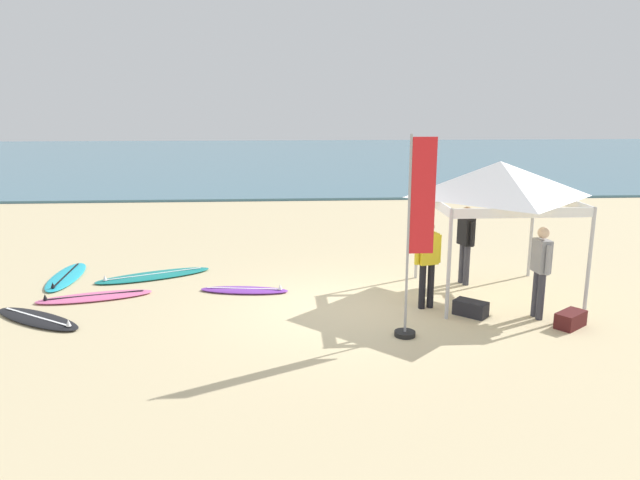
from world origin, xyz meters
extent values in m
plane|color=beige|center=(0.00, 0.00, 0.00)|extent=(80.00, 80.00, 0.00)
cube|color=teal|center=(0.00, 30.76, 0.05)|extent=(80.00, 36.00, 0.10)
cylinder|color=#B7B7BC|center=(1.79, -0.64, 1.02)|extent=(0.07, 0.07, 2.05)
cylinder|color=#B7B7BC|center=(4.39, -0.64, 1.02)|extent=(0.07, 0.07, 2.05)
cylinder|color=#B7B7BC|center=(1.79, 1.96, 1.02)|extent=(0.07, 0.07, 2.05)
cylinder|color=#B7B7BC|center=(4.39, 1.96, 1.02)|extent=(0.07, 0.07, 2.05)
cube|color=white|center=(3.09, -0.64, 1.96)|extent=(2.60, 0.03, 0.18)
cube|color=white|center=(3.09, 1.96, 1.96)|extent=(2.60, 0.03, 0.18)
cube|color=white|center=(1.79, 0.66, 1.96)|extent=(0.03, 2.60, 0.18)
cube|color=white|center=(4.39, 0.66, 1.96)|extent=(0.03, 2.60, 0.18)
pyramid|color=white|center=(3.09, 0.66, 2.40)|extent=(2.72, 2.72, 0.70)
ellipsoid|color=pink|center=(-5.02, 0.93, 0.04)|extent=(2.32, 1.17, 0.07)
cube|color=black|center=(-5.02, 0.93, 0.07)|extent=(1.85, 0.54, 0.01)
cone|color=black|center=(-5.90, 0.69, 0.13)|extent=(0.09, 0.09, 0.12)
ellipsoid|color=#19847F|center=(-4.14, 2.39, 0.04)|extent=(2.63, 1.68, 0.07)
cube|color=white|center=(-4.14, 2.39, 0.07)|extent=(2.01, 0.93, 0.01)
cone|color=white|center=(-5.10, 1.96, 0.13)|extent=(0.09, 0.09, 0.12)
ellipsoid|color=purple|center=(-2.02, 1.18, 0.04)|extent=(1.90, 0.75, 0.07)
cube|color=white|center=(-2.02, 1.18, 0.07)|extent=(1.56, 0.26, 0.01)
cone|color=white|center=(-1.27, 1.08, 0.13)|extent=(0.09, 0.09, 0.12)
ellipsoid|color=black|center=(-5.68, -0.29, 0.04)|extent=(2.12, 1.69, 0.07)
cube|color=white|center=(-5.68, -0.29, 0.07)|extent=(1.55, 1.06, 0.01)
cone|color=white|center=(-4.95, -0.79, 0.13)|extent=(0.09, 0.09, 0.12)
ellipsoid|color=#23B2CC|center=(-6.09, 2.42, 0.04)|extent=(0.75, 2.33, 0.07)
cube|color=black|center=(-6.09, 2.42, 0.07)|extent=(0.15, 1.95, 0.01)
cone|color=black|center=(-6.04, 1.48, 0.13)|extent=(0.09, 0.09, 0.12)
cylinder|color=black|center=(1.46, -0.06, 0.44)|extent=(0.13, 0.13, 0.88)
cylinder|color=black|center=(1.63, -0.01, 0.44)|extent=(0.13, 0.13, 0.88)
cube|color=yellow|center=(1.55, -0.04, 1.18)|extent=(0.40, 0.30, 0.60)
sphere|color=#9E7051|center=(1.55, -0.04, 1.60)|extent=(0.21, 0.21, 0.21)
cylinder|color=yellow|center=(1.32, -0.10, 1.16)|extent=(0.09, 0.09, 0.54)
cylinder|color=yellow|center=(1.77, 0.02, 1.16)|extent=(0.09, 0.09, 0.54)
cylinder|color=#383842|center=(2.71, 1.54, 0.44)|extent=(0.13, 0.13, 0.88)
cylinder|color=#383842|center=(2.76, 1.37, 0.44)|extent=(0.13, 0.13, 0.88)
cube|color=black|center=(2.73, 1.45, 1.18)|extent=(0.32, 0.41, 0.60)
sphere|color=tan|center=(2.73, 1.45, 1.60)|extent=(0.21, 0.21, 0.21)
cylinder|color=black|center=(2.67, 1.67, 1.16)|extent=(0.09, 0.09, 0.54)
cylinder|color=black|center=(2.80, 1.23, 1.16)|extent=(0.09, 0.09, 0.54)
cylinder|color=#383842|center=(3.47, -0.78, 0.44)|extent=(0.13, 0.13, 0.88)
cylinder|color=#383842|center=(3.46, -0.60, 0.44)|extent=(0.13, 0.13, 0.88)
cube|color=gray|center=(3.46, -0.69, 1.18)|extent=(0.25, 0.38, 0.60)
sphere|color=beige|center=(3.46, -0.69, 1.60)|extent=(0.21, 0.21, 0.21)
cylinder|color=gray|center=(3.49, -0.92, 1.16)|extent=(0.09, 0.09, 0.54)
cylinder|color=gray|center=(3.44, -0.46, 1.16)|extent=(0.09, 0.09, 0.54)
cylinder|color=#99999E|center=(0.86, -1.42, 1.70)|extent=(0.04, 0.04, 3.40)
cube|color=red|center=(1.08, -1.42, 2.40)|extent=(0.40, 0.02, 1.90)
cylinder|color=black|center=(0.86, -1.42, 0.04)|extent=(0.36, 0.36, 0.08)
cube|color=#232328|center=(2.28, -0.50, 0.14)|extent=(0.66, 0.64, 0.28)
cube|color=#4C1919|center=(3.86, -1.19, 0.14)|extent=(0.67, 0.62, 0.28)
camera|label=1|loc=(-1.16, -10.84, 3.90)|focal=33.55mm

